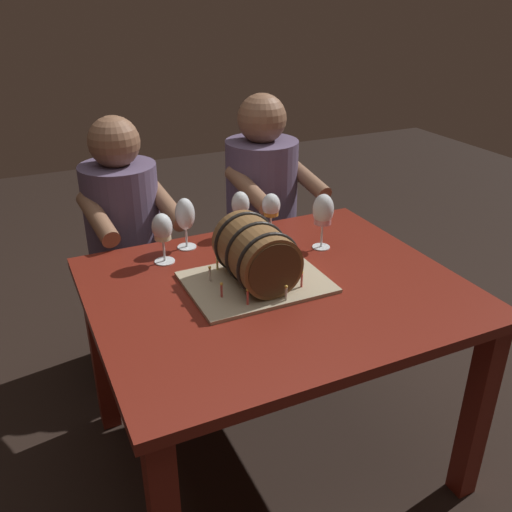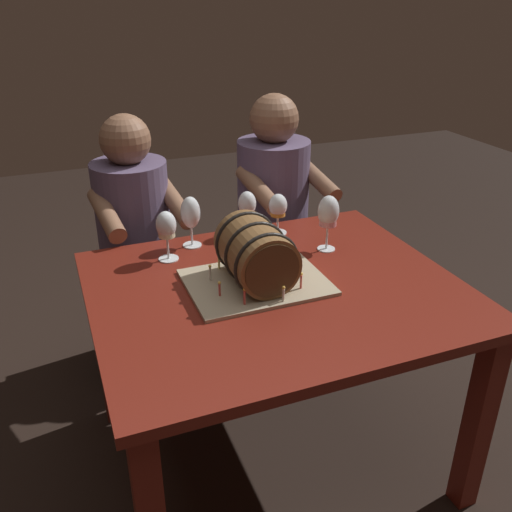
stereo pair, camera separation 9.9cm
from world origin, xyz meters
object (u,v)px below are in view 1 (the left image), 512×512
wine_glass_empty (185,215)px  wine_glass_white (162,230)px  barrel_cake (256,257)px  person_seated_right (262,232)px  wine_glass_rose (323,212)px  wine_glass_amber (271,207)px  person_seated_left (128,264)px  wine_glass_red (240,206)px  dining_table (276,314)px

wine_glass_empty → wine_glass_white: bearing=-143.6°
barrel_cake → wine_glass_white: size_ratio=2.45×
wine_glass_empty → person_seated_right: bearing=37.8°
barrel_cake → wine_glass_rose: (0.33, 0.15, 0.04)m
wine_glass_rose → wine_glass_amber: bearing=118.0°
wine_glass_white → person_seated_left: (-0.04, 0.46, -0.33)m
wine_glass_rose → barrel_cake: bearing=-156.1°
barrel_cake → wine_glass_white: (-0.22, 0.28, 0.02)m
wine_glass_amber → wine_glass_red: (-0.11, 0.04, 0.01)m
dining_table → wine_glass_red: (0.06, 0.42, 0.22)m
wine_glass_empty → wine_glass_red: (0.23, 0.03, -0.01)m
wine_glass_empty → wine_glass_rose: size_ratio=0.92×
barrel_cake → person_seated_left: bearing=109.7°
person_seated_right → wine_glass_rose: bearing=-94.0°
wine_glass_empty → wine_glass_rose: wine_glass_rose is taller
dining_table → person_seated_right: bearing=67.6°
dining_table → barrel_cake: barrel_cake is taller
wine_glass_rose → wine_glass_empty: bearing=154.8°
barrel_cake → wine_glass_rose: barrel_cake is taller
wine_glass_rose → wine_glass_red: wine_glass_rose is taller
wine_glass_white → person_seated_left: bearing=95.3°
wine_glass_red → person_seated_left: size_ratio=0.15×
wine_glass_white → person_seated_left: 0.57m
wine_glass_white → person_seated_right: size_ratio=0.15×
barrel_cake → wine_glass_empty: bearing=107.6°
dining_table → wine_glass_empty: bearing=113.1°
wine_glass_amber → wine_glass_rose: 0.23m
barrel_cake → wine_glass_rose: bearing=23.9°
wine_glass_amber → barrel_cake: bearing=-123.0°
wine_glass_empty → wine_glass_white: (-0.11, -0.08, -0.01)m
dining_table → wine_glass_white: (-0.28, 0.31, 0.23)m
wine_glass_amber → wine_glass_rose: (0.11, -0.20, 0.03)m
wine_glass_rose → person_seated_right: bearing=86.0°
wine_glass_amber → person_seated_right: person_seated_right is taller
dining_table → person_seated_right: person_seated_right is taller
wine_glass_white → person_seated_right: (0.59, 0.46, -0.30)m
wine_glass_empty → wine_glass_rose: 0.49m
dining_table → wine_glass_amber: (0.17, 0.39, 0.22)m
wine_glass_white → wine_glass_red: wine_glass_white is taller
dining_table → person_seated_right: 0.84m
barrel_cake → person_seated_right: size_ratio=0.37×
person_seated_left → person_seated_right: 0.64m
person_seated_right → wine_glass_empty: bearing=-142.2°
barrel_cake → person_seated_left: 0.84m
wine_glass_white → wine_glass_empty: bearing=36.4°
wine_glass_empty → person_seated_left: person_seated_left is taller
dining_table → wine_glass_rose: size_ratio=5.63×
barrel_cake → wine_glass_rose: 0.37m
wine_glass_empty → barrel_cake: bearing=-72.4°
barrel_cake → person_seated_right: bearing=63.1°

